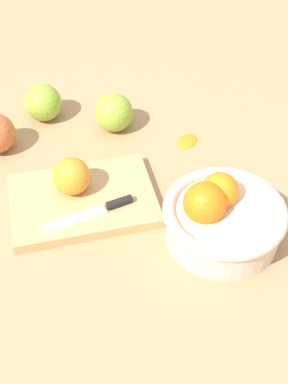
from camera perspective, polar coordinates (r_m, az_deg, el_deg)
The scene contains 8 objects.
ground_plane at distance 0.94m, azimuth -2.63°, elevation 1.31°, with size 2.40×2.40×0.00m, color tan.
bowl at distance 0.83m, azimuth 8.62°, elevation -2.71°, with size 0.20×0.20×0.11m.
cutting_board at distance 0.90m, azimuth -6.81°, elevation -0.95°, with size 0.25×0.17×0.02m, color tan.
orange_on_board at distance 0.88m, azimuth -8.08°, elevation 1.76°, with size 0.07×0.07×0.07m, color orange.
knife at distance 0.86m, azimuth -5.00°, elevation -1.93°, with size 0.15×0.08×0.01m.
apple_front_right at distance 1.08m, azimuth -11.18°, elevation 9.73°, with size 0.08×0.08×0.08m, color #8EB738.
apple_front_center at distance 1.04m, azimuth -3.39°, elevation 8.82°, with size 0.08×0.08×0.08m, color #8EB738.
citrus_peel at distance 1.03m, azimuth 4.84°, elevation 5.79°, with size 0.05×0.04×0.01m, color orange.
Camera 1 is at (-0.03, 0.68, 0.65)m, focal length 47.90 mm.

